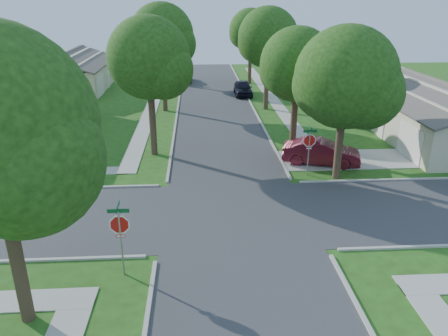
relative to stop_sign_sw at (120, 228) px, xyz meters
name	(u,v)px	position (x,y,z in m)	size (l,w,h in m)	color
ground	(235,214)	(4.70, 4.70, -2.03)	(100.00, 100.00, 0.00)	#264914
road_ns	(235,214)	(4.70, 4.70, -2.03)	(7.00, 100.00, 0.02)	#333335
sidewalk_ne	(271,97)	(10.80, 30.70, -2.01)	(1.20, 40.00, 0.04)	#9E9B91
sidewalk_nw	(155,99)	(-1.40, 30.70, -2.01)	(1.20, 40.00, 0.04)	#9E9B91
driveway	(346,159)	(12.60, 11.80, -2.01)	(8.80, 3.60, 0.05)	#9E9B91
stop_sign_sw	(120,228)	(0.00, 0.00, 0.00)	(1.05, 0.80, 2.98)	gray
stop_sign_ne	(309,143)	(9.40, 9.40, 0.00)	(1.05, 0.80, 2.98)	gray
tree_e_near	(298,68)	(9.45, 13.71, 3.61)	(4.97, 4.80, 8.28)	#38281C
tree_e_mid	(269,40)	(9.46, 25.71, 4.22)	(5.59, 5.40, 9.21)	#38281C
tree_e_far	(251,32)	(9.45, 38.71, 3.95)	(5.17, 5.00, 8.72)	#38281C
tree_w_near	(150,62)	(0.06, 13.71, 4.08)	(5.38, 5.20, 8.97)	#38281C
tree_w_mid	(162,38)	(0.06, 25.71, 4.46)	(5.80, 5.60, 9.56)	#38281C
tree_w_far	(170,37)	(0.05, 38.71, 3.48)	(4.76, 4.60, 8.04)	#38281C
tree_ne_corner	(346,82)	(11.06, 8.91, 3.56)	(5.80, 5.60, 8.66)	#38281C
house_ne_near	(439,119)	(20.69, 15.70, -0.51)	(8.42, 13.60, 4.23)	beige
house_ne_far	(355,77)	(20.69, 33.70, -0.51)	(8.42, 13.60, 4.23)	beige
house_nw_near	(13,113)	(-11.29, 19.70, -0.51)	(8.42, 13.60, 4.23)	beige
house_nw_far	(71,75)	(-11.29, 36.70, -0.51)	(8.42, 13.60, 4.23)	beige
car_driveway	(321,152)	(10.70, 11.18, -1.24)	(1.67, 4.80, 1.58)	#57111D
car_curb_east	(243,88)	(7.90, 31.94, -1.26)	(1.83, 4.54, 1.55)	black
car_curb_west	(185,77)	(1.50, 40.25, -1.39)	(1.80, 4.43, 1.29)	black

